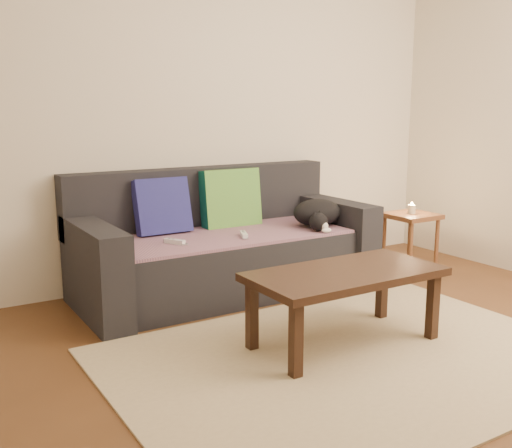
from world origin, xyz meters
The scene contains 13 objects.
ground centered at (0.00, 0.00, 0.00)m, with size 4.50×4.50×0.00m, color brown.
back_wall centered at (0.00, 2.00, 1.30)m, with size 4.50×0.04×2.60m, color beige.
sofa centered at (0.00, 1.57, 0.31)m, with size 2.10×0.94×0.87m.
throw_blanket centered at (0.00, 1.48, 0.43)m, with size 1.66×0.74×0.02m, color #40294E.
cushion_navy centered at (-0.39, 1.74, 0.63)m, with size 0.39×0.10×0.39m, color #141557.
cushion_green centered at (0.16, 1.74, 0.63)m, with size 0.46×0.11×0.46m, color #0C4F42.
cat centered at (0.69, 1.36, 0.54)m, with size 0.48×0.46×0.20m.
wii_remote_a centered at (-0.46, 1.39, 0.46)m, with size 0.15×0.04×0.03m, color white.
wii_remote_b centered at (0.04, 1.33, 0.46)m, with size 0.15×0.04×0.03m, color white.
side_table centered at (1.59, 1.29, 0.38)m, with size 0.37×0.37×0.46m.
candle centered at (1.59, 1.29, 0.50)m, with size 0.06×0.06×0.09m.
rug centered at (0.00, 0.15, 0.01)m, with size 2.50×1.80×0.01m, color tan.
coffee_table centered at (0.09, 0.33, 0.38)m, with size 1.08×0.54×0.43m.
Camera 1 is at (-1.99, -2.11, 1.31)m, focal length 42.00 mm.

